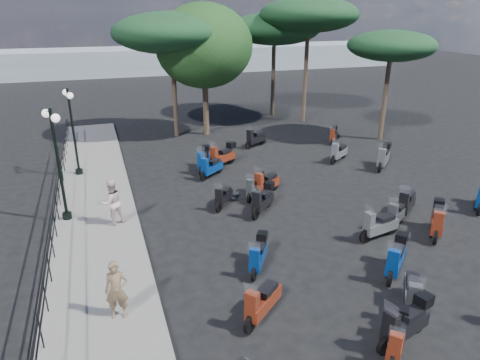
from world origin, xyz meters
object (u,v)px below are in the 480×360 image
object	(u,v)px
scooter_6	(412,294)
scooter_21	(255,139)
scooter_9	(263,200)
scooter_12	(396,258)
scooter_10	(204,160)
scooter_13	(379,226)
woman	(117,290)
pine_2	(171,33)
scooter_11	(397,338)
scooter_18	(406,204)
broadleaf_tree	(204,46)
scooter_4	(211,168)
lamp_post_1	(58,158)
lamp_post_2	(73,127)
scooter_14	(266,184)
scooter_2	(258,255)
pine_0	(274,29)
scooter_15	(222,156)
pine_1	(309,15)
pedestrian_far	(112,202)
scooter_3	(223,197)
scooter_26	(333,135)
scooter_23	(437,221)
scooter_19	(396,215)
scooter_7	(262,303)
scooter_20	(339,153)
scooter_25	(383,157)
pine_3	(391,46)
scooter_5	(405,324)

from	to	relation	value
scooter_6	scooter_21	distance (m)	15.04
scooter_9	scooter_12	distance (m)	5.62
scooter_10	scooter_13	distance (m)	9.46
woman	pine_2	world-z (taller)	pine_2
scooter_9	scooter_11	bearing A→B (deg)	136.22
scooter_18	broadleaf_tree	xyz separation A→B (m)	(-4.25, 13.85, 4.89)
scooter_4	scooter_12	world-z (taller)	scooter_12
lamp_post_1	lamp_post_2	bearing A→B (deg)	63.23
lamp_post_1	scooter_14	xyz separation A→B (m)	(7.95, -0.04, -2.02)
lamp_post_2	scooter_12	size ratio (longest dim) A/B	2.81
scooter_13	scooter_2	bearing A→B (deg)	84.50
scooter_13	pine_0	bearing A→B (deg)	-22.55
woman	scooter_15	world-z (taller)	woman
scooter_15	pine_1	xyz separation A→B (m)	(8.24, 7.42, 6.55)
pedestrian_far	scooter_14	distance (m)	6.42
scooter_12	scooter_13	distance (m)	2.15
scooter_3	scooter_26	world-z (taller)	scooter_3
scooter_23	pine_2	distance (m)	17.75
scooter_19	scooter_23	size ratio (longest dim) A/B	1.01
scooter_11	pine_1	distance (m)	23.41
scooter_7	pine_1	distance (m)	22.56
scooter_19	scooter_26	distance (m)	10.77
pedestrian_far	scooter_9	size ratio (longest dim) A/B	1.20
scooter_23	pine_0	world-z (taller)	pine_0
scooter_11	scooter_18	bearing A→B (deg)	-84.13
scooter_6	scooter_10	world-z (taller)	scooter_6
scooter_4	scooter_19	size ratio (longest dim) A/B	0.95
scooter_20	scooter_7	bearing A→B (deg)	106.07
scooter_25	scooter_6	bearing A→B (deg)	103.59
lamp_post_2	scooter_18	bearing A→B (deg)	-48.08
scooter_4	scooter_7	xyz separation A→B (m)	(-1.42, -10.12, 0.02)
broadleaf_tree	lamp_post_1	bearing A→B (deg)	-128.09
scooter_15	pine_3	world-z (taller)	pine_3
woman	broadleaf_tree	world-z (taller)	broadleaf_tree
lamp_post_2	scooter_2	xyz separation A→B (m)	(5.22, -10.06, -1.97)
scooter_3	scooter_4	xyz separation A→B (m)	(0.41, 3.36, 0.05)
scooter_12	broadleaf_tree	world-z (taller)	broadleaf_tree
scooter_18	scooter_23	distance (m)	1.61
lamp_post_1	scooter_15	size ratio (longest dim) A/B	2.48
scooter_9	scooter_2	bearing A→B (deg)	111.51
scooter_14	lamp_post_1	bearing A→B (deg)	55.24
lamp_post_1	pedestrian_far	xyz separation A→B (m)	(1.62, -0.97, -1.53)
pedestrian_far	pine_3	distance (m)	18.09
scooter_5	scooter_6	distance (m)	1.31
scooter_4	broadleaf_tree	size ratio (longest dim) A/B	0.18
scooter_19	scooter_26	world-z (taller)	scooter_19
scooter_10	pine_3	size ratio (longest dim) A/B	0.26
scooter_15	scooter_26	bearing A→B (deg)	-106.62
scooter_2	scooter_26	world-z (taller)	scooter_2
woman	scooter_10	size ratio (longest dim) A/B	0.94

